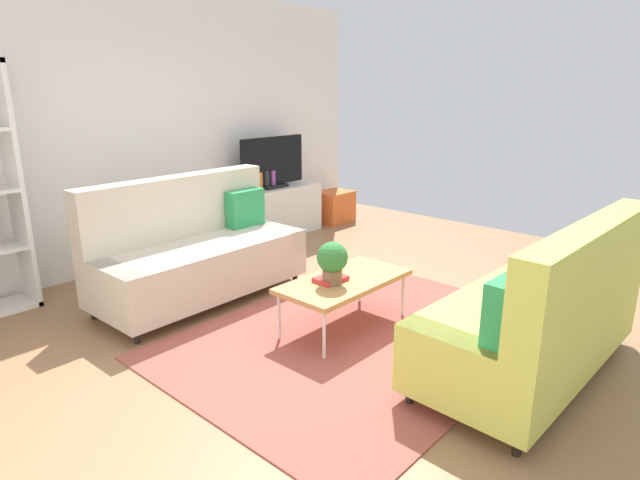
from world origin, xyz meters
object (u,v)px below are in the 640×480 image
Objects in this scene: storage_trunk at (334,207)px; vase_1 at (245,184)px; couch_green at (540,315)px; potted_plant at (332,261)px; table_book_0 at (331,279)px; tv at (273,163)px; bottle_2 at (273,179)px; vase_0 at (234,186)px; bottle_0 at (261,181)px; tv_console at (273,212)px; coffee_table at (344,282)px; bottle_1 at (266,180)px; couch_beige at (197,251)px.

vase_1 is (-1.51, 0.15, 0.51)m from storage_trunk.
couch_green is 1.50m from potted_plant.
potted_plant is 1.39× the size of table_book_0.
bottle_2 is at bearing -132.11° from tv.
potted_plant is at bearing -124.31° from tv.
bottle_0 is at bearing -14.32° from vase_0.
tv_console is 2.95m from potted_plant.
storage_trunk is 1.60m from vase_1.
potted_plant is at bearing -113.24° from vase_0.
coffee_table is 2.84m from bottle_2.
vase_1 reaches higher than tv_console.
vase_1 is (0.81, 3.90, 0.29)m from couch_green.
coffee_table is 2.73m from vase_1.
tv reaches higher than vase_1.
table_book_0 is 1.07× the size of bottle_0.
table_book_0 is 1.38× the size of vase_0.
bottle_1 reaches higher than storage_trunk.
vase_1 is at bearing 153.35° from bottle_0.
vase_0 is (-0.58, 0.05, 0.41)m from tv_console.
table_book_0 is 2.66m from vase_0.
bottle_1 is (0.28, -0.09, 0.03)m from vase_1.
couch_green is 3.70× the size of storage_trunk.
couch_beige reaches higher than potted_plant.
coffee_table is at bearing -121.87° from tv.
bottle_0 reaches higher than table_book_0.
tv is (1.22, 3.83, 0.51)m from couch_green.
bottle_1 is at bearing 0.00° from bottle_0.
coffee_table is 2.90m from tv.
storage_trunk is 1.34m from bottle_1.
couch_green is 8.58× the size of bottle_0.
bottle_0 is (-0.23, -0.02, -0.20)m from tv.
couch_beige reaches higher than table_book_0.
tv_console is 7.63× the size of vase_1.
couch_green reaches higher than vase_0.
couch_green is 8.56× the size of bottle_2.
potted_plant is (-2.74, -2.33, 0.39)m from storage_trunk.
couch_green is 10.48× the size of vase_1.
bottle_0 reaches higher than storage_trunk.
bottle_0 is at bearing -174.98° from tv.
tv is at bearing -153.25° from couch_beige.
couch_green is at bearing -101.76° from vase_1.
vase_0 reaches higher than table_book_0.
storage_trunk is 2.17× the size of table_book_0.
couch_green is at bearing -78.83° from coffee_table.
vase_0 is (0.92, 2.48, 0.33)m from coffee_table.
bottle_1 reaches higher than bottle_2.
couch_beige is 7.98× the size of table_book_0.
couch_beige is 2.13m from bottle_2.
table_book_0 is at bearing -139.88° from storage_trunk.
bottle_2 is at bearing -153.50° from couch_beige.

